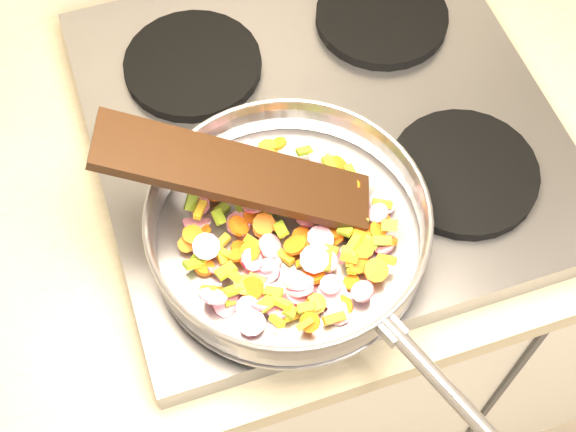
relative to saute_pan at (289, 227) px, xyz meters
name	(u,v)px	position (x,y,z in m)	size (l,w,h in m)	color
cooktop	(322,129)	(0.10, 0.17, -0.07)	(0.60, 0.60, 0.04)	#939399
grate_fl	(253,234)	(-0.04, 0.03, -0.04)	(0.19, 0.19, 0.02)	black
grate_fr	(464,173)	(0.24, 0.03, -0.04)	(0.19, 0.19, 0.02)	black
grate_bl	(193,65)	(-0.04, 0.31, -0.04)	(0.19, 0.19, 0.02)	black
grate_br	(382,17)	(0.24, 0.31, -0.04)	(0.19, 0.19, 0.02)	black
saute_pan	(289,227)	(0.00, 0.00, 0.00)	(0.38, 0.52, 0.06)	#9E9EA5
vegetable_heap	(290,240)	(0.00, -0.01, -0.01)	(0.27, 0.27, 0.05)	yellow
wooden_spatula	(236,173)	(-0.04, 0.06, 0.05)	(0.33, 0.07, 0.02)	black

